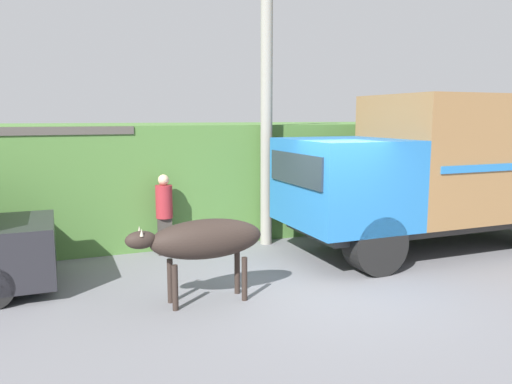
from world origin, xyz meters
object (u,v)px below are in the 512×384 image
cargo_truck (452,166)px  brown_cow (204,240)px  pedestrian_on_hill (164,211)px  utility_pole (266,95)px

cargo_truck → brown_cow: bearing=-168.7°
pedestrian_on_hill → utility_pole: 3.32m
cargo_truck → utility_pole: bearing=153.6°
utility_pole → brown_cow: bearing=-127.8°
brown_cow → utility_pole: 4.40m
brown_cow → cargo_truck: bearing=5.9°
cargo_truck → utility_pole: 4.28m
cargo_truck → brown_cow: cargo_truck is taller
brown_cow → utility_pole: bearing=46.9°
pedestrian_on_hill → utility_pole: size_ratio=0.26×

